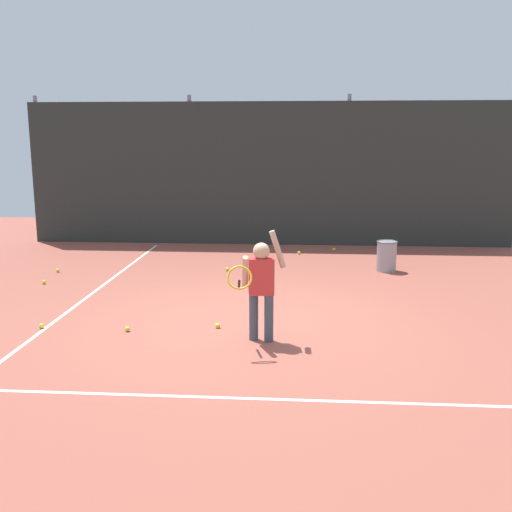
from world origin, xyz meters
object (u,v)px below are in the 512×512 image
(tennis_ball_0, at_px, (58,270))
(tennis_ball_7, at_px, (227,269))
(tennis_ball_2, at_px, (334,249))
(tennis_ball_6, at_px, (218,326))
(tennis_ball_8, at_px, (42,326))
(ball_hopper, at_px, (387,256))
(tennis_ball_5, at_px, (44,282))
(tennis_ball_1, at_px, (299,253))
(tennis_ball_4, at_px, (127,329))
(tennis_player, at_px, (260,283))

(tennis_ball_0, bearing_deg, tennis_ball_7, 6.14)
(tennis_ball_2, relative_size, tennis_ball_6, 1.00)
(tennis_ball_6, bearing_deg, tennis_ball_8, -175.39)
(ball_hopper, relative_size, tennis_ball_8, 8.52)
(tennis_ball_5, distance_m, tennis_ball_7, 3.20)
(tennis_ball_1, bearing_deg, tennis_ball_4, -112.63)
(ball_hopper, height_order, tennis_ball_2, ball_hopper)
(tennis_ball_1, height_order, tennis_ball_5, same)
(tennis_ball_2, distance_m, tennis_ball_6, 5.72)
(tennis_ball_7, bearing_deg, tennis_ball_6, -85.21)
(tennis_player, height_order, tennis_ball_5, tennis_player)
(tennis_player, distance_m, tennis_ball_8, 2.94)
(tennis_ball_7, bearing_deg, tennis_ball_5, -157.68)
(tennis_ball_4, xyz_separation_m, tennis_ball_5, (-2.11, 2.31, 0.00))
(tennis_ball_2, relative_size, tennis_ball_8, 1.00)
(tennis_player, distance_m, tennis_ball_0, 5.27)
(tennis_player, bearing_deg, tennis_ball_7, 95.47)
(tennis_player, bearing_deg, tennis_ball_5, 139.02)
(tennis_player, relative_size, tennis_ball_4, 20.46)
(tennis_ball_0, xyz_separation_m, tennis_ball_4, (2.25, -3.20, 0.00))
(tennis_ball_5, bearing_deg, tennis_player, -33.57)
(ball_hopper, bearing_deg, tennis_ball_7, -175.83)
(tennis_player, distance_m, tennis_ball_2, 6.04)
(ball_hopper, bearing_deg, tennis_ball_5, -166.36)
(tennis_player, height_order, ball_hopper, tennis_player)
(ball_hopper, xyz_separation_m, tennis_ball_4, (-3.79, -3.74, -0.26))
(tennis_ball_1, xyz_separation_m, tennis_ball_8, (-3.32, -5.19, 0.00))
(tennis_ball_2, bearing_deg, ball_hopper, -66.04)
(tennis_player, xyz_separation_m, tennis_ball_8, (-2.85, 0.26, -0.69))
(tennis_player, distance_m, tennis_ball_1, 5.51)
(ball_hopper, distance_m, tennis_ball_0, 6.06)
(ball_hopper, distance_m, tennis_ball_8, 6.17)
(tennis_ball_1, bearing_deg, tennis_ball_2, 29.26)
(tennis_ball_5, bearing_deg, tennis_ball_0, 98.45)
(tennis_ball_5, bearing_deg, ball_hopper, 13.64)
(tennis_player, distance_m, tennis_ball_5, 4.64)
(tennis_ball_4, bearing_deg, tennis_player, -7.45)
(tennis_ball_4, bearing_deg, ball_hopper, 44.69)
(tennis_ball_4, bearing_deg, tennis_ball_2, 62.52)
(tennis_ball_0, relative_size, tennis_ball_5, 1.00)
(tennis_ball_0, distance_m, tennis_ball_4, 3.91)
(tennis_ball_0, relative_size, tennis_ball_1, 1.00)
(ball_hopper, bearing_deg, tennis_ball_4, -135.31)
(tennis_player, xyz_separation_m, tennis_ball_2, (1.23, 5.87, -0.69))
(ball_hopper, bearing_deg, tennis_ball_6, -127.02)
(tennis_ball_0, bearing_deg, tennis_ball_5, -81.55)
(tennis_ball_0, height_order, tennis_ball_6, same)
(tennis_ball_0, bearing_deg, tennis_player, -40.87)
(ball_hopper, height_order, tennis_ball_0, ball_hopper)
(tennis_ball_2, bearing_deg, tennis_ball_5, -146.56)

